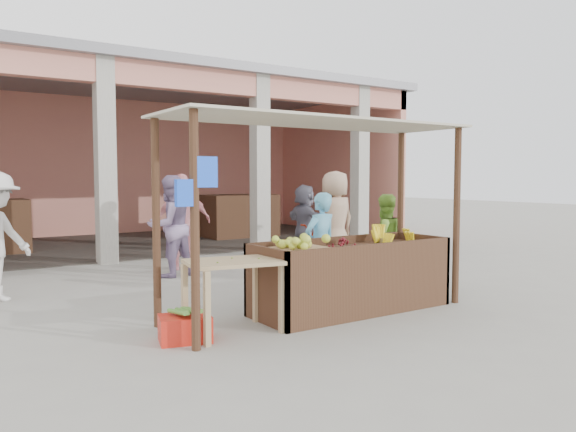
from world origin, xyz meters
TOP-DOWN VIEW (x-y plane):
  - ground at (0.00, 0.00)m, footprint 60.00×60.00m
  - market_building at (0.05, 8.93)m, footprint 14.40×6.40m
  - fruit_stall at (0.50, 0.00)m, footprint 2.60×0.95m
  - stall_awning at (-0.01, 0.06)m, footprint 4.09×1.35m
  - banana_heap at (1.26, 0.01)m, footprint 1.01×0.55m
  - melon_tray at (-0.33, -0.03)m, footprint 0.72×0.62m
  - berry_heap at (0.40, 0.04)m, footprint 0.40×0.33m
  - side_table at (-1.26, -0.11)m, footprint 1.09×0.83m
  - papaya_pile at (-1.26, -0.11)m, footprint 0.65×0.37m
  - red_crate at (-1.82, -0.11)m, footprint 0.60×0.50m
  - plantain_bundle at (-1.82, -0.11)m, footprint 0.39×0.27m
  - produce_sacks at (2.66, 5.54)m, footprint 0.88×0.66m
  - vendor_blue at (0.58, 0.76)m, footprint 0.65×0.52m
  - vendor_green at (1.91, 0.90)m, footprint 0.80×0.57m
  - motorcycle at (1.35, 2.67)m, footprint 0.61×1.70m
  - shopper_b at (-0.02, 4.17)m, footprint 1.15×0.68m
  - shopper_c at (2.40, 2.75)m, footprint 1.01×0.70m
  - shopper_d at (2.73, 4.19)m, footprint 0.63×1.51m
  - shopper_f at (-0.51, 3.58)m, footprint 1.03×0.75m

SIDE VIEW (x-z plane):
  - ground at x=0.00m, z-range 0.00..0.00m
  - red_crate at x=-1.82m, z-range 0.00..0.27m
  - produce_sacks at x=2.66m, z-range 0.00..0.53m
  - plantain_bundle at x=-1.82m, z-range 0.27..0.35m
  - fruit_stall at x=0.50m, z-range 0.00..0.80m
  - motorcycle at x=1.35m, z-range 0.00..0.88m
  - side_table at x=-1.26m, z-range 0.26..1.07m
  - vendor_green at x=1.91m, z-range 0.00..1.51m
  - vendor_blue at x=0.58m, z-range 0.00..1.59m
  - shopper_d at x=2.73m, z-range 0.00..1.63m
  - berry_heap at x=0.40m, z-range 0.80..0.93m
  - melon_tray at x=-0.33m, z-range 0.79..0.99m
  - banana_heap at x=1.26m, z-range 0.80..0.98m
  - papaya_pile at x=-1.26m, z-range 0.80..0.99m
  - shopper_b at x=-0.02m, z-range 0.00..1.88m
  - shopper_f at x=-0.51m, z-range 0.00..1.89m
  - shopper_c at x=2.40m, z-range 0.00..2.01m
  - stall_awning at x=-0.01m, z-range 0.78..3.17m
  - market_building at x=0.05m, z-range 0.60..4.80m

